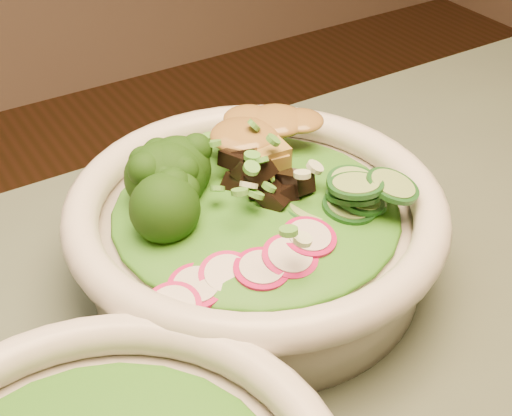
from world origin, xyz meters
TOP-DOWN VIEW (x-y plane):
  - salad_bowl at (-0.10, 0.19)m, footprint 0.28×0.28m
  - lettuce_bed at (-0.10, 0.19)m, footprint 0.21×0.21m
  - broccoli_florets at (-0.15, 0.22)m, footprint 0.10×0.10m
  - radish_slices at (-0.13, 0.13)m, footprint 0.12×0.08m
  - cucumber_slices at (-0.04, 0.15)m, footprint 0.09×0.09m
  - mushroom_heap at (-0.09, 0.20)m, footprint 0.09×0.09m
  - tofu_cubes at (-0.06, 0.24)m, footprint 0.11×0.09m
  - peanut_sauce at (-0.06, 0.24)m, footprint 0.07×0.06m
  - scallion_garnish at (-0.10, 0.19)m, footprint 0.20×0.20m

SIDE VIEW (x-z plane):
  - salad_bowl at x=-0.10m, z-range 0.75..0.83m
  - lettuce_bed at x=-0.10m, z-range 0.80..0.83m
  - radish_slices at x=-0.13m, z-range 0.81..0.83m
  - cucumber_slices at x=-0.04m, z-range 0.81..0.84m
  - tofu_cubes at x=-0.06m, z-range 0.81..0.84m
  - mushroom_heap at x=-0.09m, z-range 0.81..0.85m
  - broccoli_florets at x=-0.15m, z-range 0.81..0.85m
  - scallion_garnish at x=-0.10m, z-range 0.83..0.85m
  - peanut_sauce at x=-0.06m, z-range 0.83..0.85m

